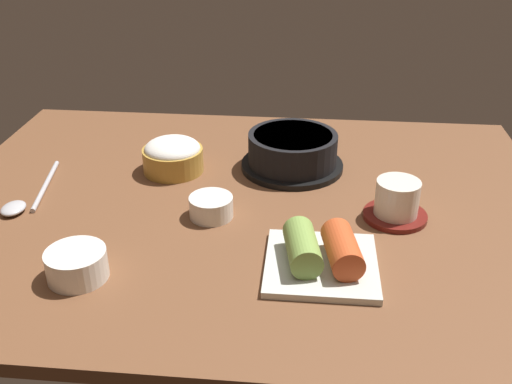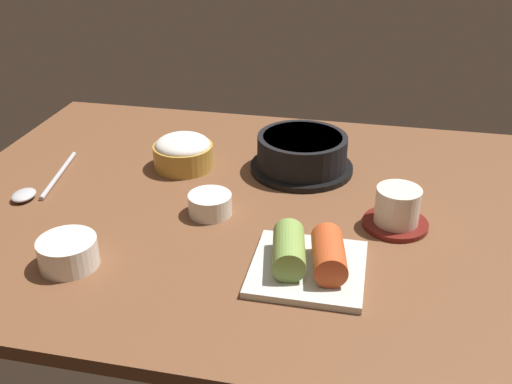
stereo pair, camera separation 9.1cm
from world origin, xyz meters
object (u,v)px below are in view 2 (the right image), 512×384
side_bowl_near (68,252)px  tea_cup_with_saucer (397,209)px  stone_pot (302,153)px  spoon (36,188)px  banchan_cup_center (210,204)px  kimchi_plate (308,259)px  rice_bowl (183,152)px

side_bowl_near → tea_cup_with_saucer: bearing=24.3°
stone_pot → spoon: 45.38cm
stone_pot → banchan_cup_center: (-11.64, -18.22, -1.54)cm
banchan_cup_center → kimchi_plate: size_ratio=0.45×
tea_cup_with_saucer → banchan_cup_center: tea_cup_with_saucer is taller
banchan_cup_center → rice_bowl: bearing=121.5°
stone_pot → side_bowl_near: (-26.40, -35.32, -1.22)cm
rice_bowl → spoon: size_ratio=0.54×
banchan_cup_center → side_bowl_near: bearing=-130.8°
rice_bowl → side_bowl_near: bearing=-99.7°
rice_bowl → kimchi_plate: bearing=-46.1°
rice_bowl → side_bowl_near: (-5.51, -32.21, -0.91)cm
side_bowl_near → stone_pot: bearing=53.2°
banchan_cup_center → side_bowl_near: (-14.77, -17.10, 0.32)cm
kimchi_plate → spoon: size_ratio=0.76×
spoon → kimchi_plate: bearing=-15.6°
tea_cup_with_saucer → side_bowl_near: bearing=-155.7°
side_bowl_near → kimchi_plate: bearing=9.2°
banchan_cup_center → side_bowl_near: side_bowl_near is taller
kimchi_plate → side_bowl_near: (-31.58, -5.13, 0.03)cm
tea_cup_with_saucer → banchan_cup_center: bearing=-175.5°
stone_pot → spoon: stone_pot is taller
rice_bowl → banchan_cup_center: bearing=-58.5°
tea_cup_with_saucer → banchan_cup_center: 28.18cm
spoon → side_bowl_near: bearing=-49.6°
tea_cup_with_saucer → banchan_cup_center: size_ratio=1.45×
stone_pot → banchan_cup_center: size_ratio=2.70×
rice_bowl → tea_cup_with_saucer: 39.49cm
stone_pot → rice_bowl: bearing=-171.5°
stone_pot → spoon: bearing=-157.9°
stone_pot → tea_cup_with_saucer: bearing=-44.2°
rice_bowl → spoon: (-21.09, -13.92, -2.40)cm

